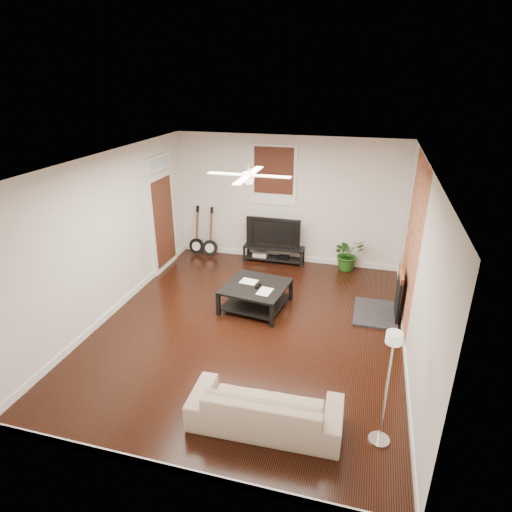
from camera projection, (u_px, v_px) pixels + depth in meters
The scene contains 14 objects.
room at pixel (249, 251), 6.71m from camera, with size 5.01×6.01×2.81m.
brick_accent at pixel (412, 244), 7.00m from camera, with size 0.02×2.20×2.80m, color #9B4C32.
fireplace at pixel (387, 292), 7.44m from camera, with size 0.80×1.10×0.92m, color black.
window_back at pixel (274, 175), 9.20m from camera, with size 1.00×0.06×1.30m, color black.
door_left at pixel (162, 213), 9.05m from camera, with size 0.08×1.00×2.50m, color white.
tv_stand at pixel (274, 254), 9.71m from camera, with size 1.35×0.36×0.38m, color black.
tv at pixel (274, 231), 9.51m from camera, with size 1.21×0.16×0.70m, color black.
coffee_table at pixel (256, 296), 7.80m from camera, with size 1.08×1.08×0.45m, color black.
sofa at pixel (265, 407), 5.15m from camera, with size 1.84×0.72×0.54m, color tan.
floor_lamp at pixel (386, 390), 4.72m from camera, with size 0.25×0.25×1.50m, color silver, non-canonical shape.
potted_plant at pixel (348, 254), 9.28m from camera, with size 0.65×0.56×0.72m, color #205117.
guitar_left at pixel (196, 231), 9.98m from camera, with size 0.36×0.25×1.17m, color black, non-canonical shape.
guitar_right at pixel (209, 233), 9.86m from camera, with size 0.36×0.25×1.17m, color black, non-canonical shape.
ceiling_fan at pixel (249, 175), 6.24m from camera, with size 1.24×1.24×0.32m, color white, non-canonical shape.
Camera 1 is at (1.72, -5.96, 3.96)m, focal length 30.03 mm.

